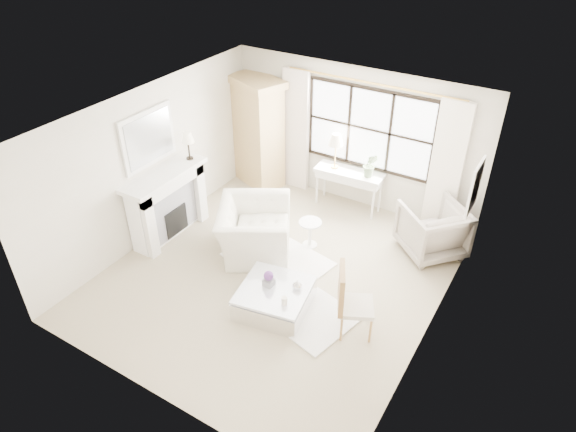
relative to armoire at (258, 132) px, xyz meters
The scene contains 32 objects.
floor 3.31m from the armoire, 51.20° to the right, with size 5.50×5.50×0.00m, color tan.
ceiling 3.48m from the armoire, 51.20° to the right, with size 5.50×5.50×0.00m, color white.
wall_back 1.99m from the armoire, ahead, with size 5.00×5.00×0.00m, color beige.
wall_front 5.53m from the armoire, 69.36° to the right, with size 5.00×5.00×0.00m, color white.
wall_left 2.50m from the armoire, 102.80° to the right, with size 5.50×5.50×0.00m, color beige.
wall_right 5.07m from the armoire, 28.59° to the right, with size 5.50×5.50×0.00m, color silver.
window_pane 2.32m from the armoire, ahead, with size 2.40×0.02×1.50m, color white.
window_frame 2.31m from the armoire, ahead, with size 2.50×0.04×1.50m, color black, non-canonical shape.
curtain_rod 2.62m from the armoire, ahead, with size 0.04×0.04×3.30m, color gold.
curtain_left 0.79m from the armoire, 16.74° to the left, with size 0.55×0.10×2.47m, color silver.
curtain_right 3.76m from the armoire, ahead, with size 0.55×0.10×2.47m, color white.
fireplace 2.50m from the armoire, 97.62° to the right, with size 0.58×1.66×1.26m.
mirror_frame 2.58m from the armoire, 102.12° to the right, with size 0.05×1.15×0.95m, color white.
mirror_glass 2.57m from the armoire, 101.44° to the right, with size 0.02×1.00×0.80m, color silver.
art_frame 4.50m from the armoire, ahead, with size 0.04×0.62×0.82m, color silver.
art_canvas 4.48m from the armoire, ahead, with size 0.01×0.52×0.72m, color beige.
mantel_lamp 1.89m from the armoire, 97.24° to the right, with size 0.22×0.22×0.51m.
armoire is the anchor object (origin of this frame).
console_table 2.17m from the armoire, ahead, with size 1.32×0.53×0.80m.
console_lamp 1.75m from the armoire, ahead, with size 0.28×0.28×0.69m.
orchid_plant 2.45m from the armoire, ahead, with size 0.26×0.21×0.48m, color #5F7850.
side_table 2.62m from the armoire, 35.58° to the right, with size 0.40×0.40×0.51m.
rug_left 2.96m from the armoire, 49.76° to the right, with size 1.65×1.17×0.03m, color white.
rug_right 4.20m from the armoire, 46.69° to the right, with size 1.42×1.07×0.03m, color white.
club_armchair 2.54m from the armoire, 58.15° to the right, with size 1.34×1.17×0.87m, color silver.
wingback_chair 3.97m from the armoire, ahead, with size 0.96×0.99×0.90m, color #9D9385.
french_chair 4.64m from the armoire, 39.24° to the right, with size 0.65×0.65×1.08m.
coffee_table 3.99m from the armoire, 52.82° to the right, with size 1.16×1.16×0.38m.
planter_box 3.85m from the armoire, 53.98° to the right, with size 0.14×0.14×0.11m, color gray.
planter_flowers 3.83m from the armoire, 53.98° to the right, with size 0.15×0.15×0.15m, color #5B2E74.
pillar_candle 4.27m from the armoire, 51.27° to the right, with size 0.08×0.08×0.12m, color white.
coffee_vase 3.98m from the armoire, 47.96° to the right, with size 0.14×0.14×0.15m, color silver.
Camera 1 is at (3.50, -5.41, 5.45)m, focal length 32.00 mm.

